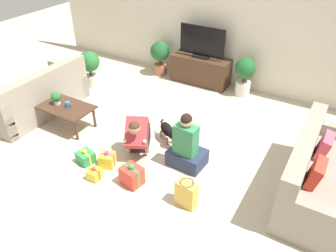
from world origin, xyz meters
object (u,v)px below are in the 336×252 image
Objects in this scene: gift_bag_a at (186,194)px; tabletop_plant at (56,97)px; gift_box_d at (86,157)px; tv_console at (200,70)px; gift_box_b at (107,160)px; potted_plant_corner_left at (90,66)px; sofa_left at (37,97)px; gift_box_c at (95,174)px; coffee_table at (64,108)px; potted_plant_back_right at (245,74)px; tv at (202,44)px; gift_box_a at (132,175)px; mug at (68,104)px; person_kneeling at (138,135)px; potted_plant_back_left at (160,55)px; sofa_right at (321,178)px; person_sitting at (187,148)px; dog at (168,131)px.

gift_bag_a is 2.84m from tabletop_plant.
gift_box_d is 1.26× the size of tabletop_plant.
gift_box_d is (-0.31, -3.26, -0.20)m from tv_console.
gift_box_b is 0.69× the size of gift_bag_a.
potted_plant_corner_left is 2.69m from gift_box_b.
sofa_left is 9.05× the size of gift_box_c.
sofa_left is at bearing 173.51° from coffee_table.
potted_plant_corner_left is (0.15, 1.29, 0.16)m from sofa_left.
gift_box_d is at bearing -111.79° from potted_plant_back_right.
gift_box_d is at bearing -31.40° from coffee_table.
tv is at bearing 34.55° from potted_plant_corner_left.
coffee_table is 3.72× the size of gift_box_b.
gift_box_a is (2.59, -0.69, -0.17)m from sofa_left.
gift_box_b is at bearing -89.61° from tv_console.
mug is at bearing 146.61° from gift_box_c.
person_kneeling is 1.64m from tabletop_plant.
potted_plant_back_left is at bearing 157.16° from sofa_left.
person_kneeling reaches higher than gift_box_a.
sofa_right is 5.50× the size of gift_box_a.
potted_plant_corner_left is at bearing 136.03° from gift_box_b.
sofa_right reaches higher than tabletop_plant.
person_kneeling reaches higher than gift_bag_a.
potted_plant_back_right is at bearing 68.21° from gift_box_d.
tv reaches higher than sofa_left.
sofa_right reaches higher than potted_plant_corner_left.
gift_bag_a is (-1.41, -1.01, -0.12)m from sofa_right.
gift_box_b is at bearing 34.56° from person_sitting.
tv_console is 3.04m from tabletop_plant.
sofa_right is 4.34m from potted_plant_back_left.
sofa_left is 3.48m from gift_bag_a.
tv is 2.71m from person_kneeling.
sofa_left is 4.83m from sofa_right.
dog is 1.08m from gift_box_a.
sofa_left is 1.30m from potted_plant_corner_left.
sofa_left reaches higher than gift_box_b.
potted_plant_corner_left is 1.59× the size of dog.
sofa_right is 7.00× the size of gift_box_b.
mug is at bearing 96.26° from sofa_right.
person_sitting is (2.90, -1.25, -0.15)m from potted_plant_corner_left.
coffee_table is at bearing 154.52° from person_kneeling.
coffee_table is 1.11× the size of person_sitting.
gift_box_d is at bearing -50.92° from potted_plant_corner_left.
person_kneeling is 2.80× the size of gift_box_d.
tv_console is (1.25, 2.68, -0.07)m from coffee_table.
tv_console reaches higher than mug.
tv_console is 3.22× the size of gift_bag_a.
tabletop_plant is (-1.40, -2.69, -0.34)m from tv.
person_sitting is at bearing 3.29° from coffee_table.
tv_console is (-2.78, 2.24, -0.02)m from sofa_right.
person_sitting reaches higher than coffee_table.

